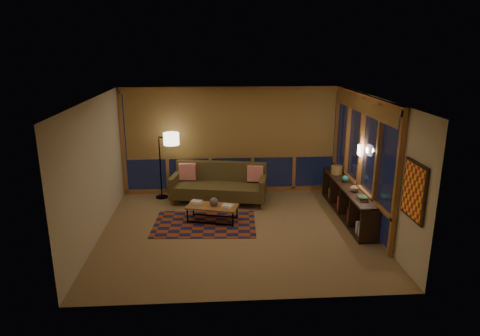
{
  "coord_description": "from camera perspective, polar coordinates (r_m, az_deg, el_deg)",
  "views": [
    {
      "loc": [
        -0.47,
        -8.07,
        3.69
      ],
      "look_at": [
        0.1,
        0.66,
        1.15
      ],
      "focal_mm": 32.0,
      "sensor_mm": 36.0,
      "label": 1
    }
  ],
  "objects": [
    {
      "name": "pillow_left",
      "position": [
        10.55,
        -7.03,
        -0.64
      ],
      "size": [
        0.41,
        0.17,
        0.4
      ],
      "primitive_type": null,
      "rotation": [
        0.0,
        0.0,
        -0.08
      ],
      "color": "red",
      "rests_on": "sofa"
    },
    {
      "name": "shelf_book_stack",
      "position": [
        8.87,
        16.01,
        -3.88
      ],
      "size": [
        0.19,
        0.26,
        0.07
      ],
      "primitive_type": null,
      "rotation": [
        0.0,
        0.0,
        -0.07
      ],
      "color": "silver",
      "rests_on": "bookshelf"
    },
    {
      "name": "book_stack_b",
      "position": [
        9.11,
        -1.66,
        -5.1
      ],
      "size": [
        0.3,
        0.28,
        0.05
      ],
      "primitive_type": null,
      "rotation": [
        0.0,
        0.0,
        -0.44
      ],
      "color": "silver",
      "rests_on": "coffee_table"
    },
    {
      "name": "book_stack_a",
      "position": [
        9.32,
        -5.85,
        -4.58
      ],
      "size": [
        0.32,
        0.29,
        0.08
      ],
      "primitive_type": null,
      "rotation": [
        0.0,
        0.0,
        -0.34
      ],
      "color": "silver",
      "rests_on": "coffee_table"
    },
    {
      "name": "coffee_table",
      "position": [
        9.28,
        -3.69,
        -6.08
      ],
      "size": [
        1.18,
        0.76,
        0.36
      ],
      "primitive_type": null,
      "rotation": [
        0.0,
        0.0,
        -0.26
      ],
      "color": "#B46A40",
      "rests_on": "floor"
    },
    {
      "name": "area_rug",
      "position": [
        9.22,
        -4.73,
        -7.43
      ],
      "size": [
        2.23,
        1.55,
        0.01
      ],
      "primitive_type": "cube",
      "rotation": [
        0.0,
        0.0,
        -0.06
      ],
      "color": "brown",
      "rests_on": "floor"
    },
    {
      "name": "bookshelf",
      "position": [
        9.78,
        14.14,
        -4.27
      ],
      "size": [
        0.4,
        2.83,
        0.71
      ],
      "primitive_type": null,
      "color": "#352316",
      "rests_on": "floor"
    },
    {
      "name": "walls",
      "position": [
        8.42,
        -0.42,
        0.04
      ],
      "size": [
        5.51,
        5.01,
        2.7
      ],
      "color": "beige",
      "rests_on": "floor"
    },
    {
      "name": "basket",
      "position": [
        10.44,
        12.75,
        -0.26
      ],
      "size": [
        0.27,
        0.27,
        0.19
      ],
      "primitive_type": "cylinder",
      "rotation": [
        0.0,
        0.0,
        0.06
      ],
      "color": "#A6814A",
      "rests_on": "bookshelf"
    },
    {
      "name": "sofa",
      "position": [
        10.28,
        -2.83,
        -2.16
      ],
      "size": [
        2.36,
        1.31,
        0.91
      ],
      "primitive_type": null,
      "rotation": [
        0.0,
        0.0,
        -0.19
      ],
      "color": "brown",
      "rests_on": "floor"
    },
    {
      "name": "wall_art",
      "position": [
        7.34,
        22.16,
        -2.84
      ],
      "size": [
        0.06,
        0.74,
        0.94
      ],
      "primitive_type": null,
      "color": "red",
      "rests_on": "walls"
    },
    {
      "name": "vase",
      "position": [
        9.3,
        15.02,
        -2.52
      ],
      "size": [
        0.21,
        0.21,
        0.18
      ],
      "primitive_type": "imported",
      "rotation": [
        0.0,
        0.0,
        -0.3
      ],
      "color": "tan",
      "rests_on": "bookshelf"
    },
    {
      "name": "ceiling",
      "position": [
        8.15,
        -0.44,
        9.2
      ],
      "size": [
        5.5,
        5.0,
        0.01
      ],
      "primitive_type": "cube",
      "color": "beige",
      "rests_on": "walls"
    },
    {
      "name": "wall_sconce",
      "position": [
        9.31,
        15.73,
        2.29
      ],
      "size": [
        0.12,
        0.18,
        0.22
      ],
      "primitive_type": null,
      "color": "#FFEECD",
      "rests_on": "walls"
    },
    {
      "name": "window_wall_back",
      "position": [
        10.77,
        -1.17,
        3.64
      ],
      "size": [
        5.3,
        0.16,
        2.6
      ],
      "primitive_type": null,
      "color": "#B46A40",
      "rests_on": "walls"
    },
    {
      "name": "window_wall_right",
      "position": [
        9.52,
        15.69,
        1.34
      ],
      "size": [
        0.16,
        3.7,
        2.6
      ],
      "primitive_type": null,
      "color": "#B46A40",
      "rests_on": "walls"
    },
    {
      "name": "teal_bowl",
      "position": [
        9.88,
        13.85,
        -1.4
      ],
      "size": [
        0.19,
        0.19,
        0.15
      ],
      "primitive_type": "sphere",
      "rotation": [
        0.0,
        0.0,
        -0.27
      ],
      "color": "#217C7B",
      "rests_on": "bookshelf"
    },
    {
      "name": "floor_lamp",
      "position": [
        10.65,
        -10.59,
        0.43
      ],
      "size": [
        0.67,
        0.63,
        1.69
      ],
      "primitive_type": null,
      "rotation": [
        0.0,
        0.0,
        -0.61
      ],
      "color": "black",
      "rests_on": "floor"
    },
    {
      "name": "pillow_right",
      "position": [
        10.32,
        2.05,
        -0.96
      ],
      "size": [
        0.4,
        0.21,
        0.38
      ],
      "primitive_type": null,
      "rotation": [
        0.0,
        0.0,
        -0.22
      ],
      "color": "red",
      "rests_on": "sofa"
    },
    {
      "name": "ceramic_pot",
      "position": [
        9.18,
        -3.49,
        -4.5
      ],
      "size": [
        0.19,
        0.19,
        0.18
      ],
      "primitive_type": "sphere",
      "rotation": [
        0.0,
        0.0,
        -0.05
      ],
      "color": "black",
      "rests_on": "coffee_table"
    },
    {
      "name": "floor",
      "position": [
        8.89,
        -0.4,
        -8.35
      ],
      "size": [
        5.5,
        5.0,
        0.01
      ],
      "primitive_type": "cube",
      "color": "#998560",
      "rests_on": "ground"
    }
  ]
}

